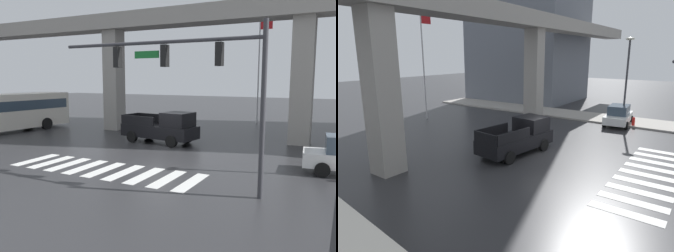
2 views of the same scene
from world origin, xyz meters
The scene contains 9 objects.
ground_plane centered at (0.00, 0.00, 0.00)m, with size 120.00×120.00×0.00m, color #2D2D30.
crosswalk_stripes centered at (0.00, -5.64, 0.01)m, with size 9.35×2.80×0.01m.
elevated_overpass centered at (0.00, 5.30, 7.93)m, with size 59.15×2.15×9.22m.
sidewalk_east centered at (11.88, 2.00, 0.07)m, with size 4.00×36.00×0.15m, color #9E9991.
pickup_truck centered at (-0.74, 1.58, 0.99)m, with size 5.31×2.59×2.08m.
sedan_white centered at (10.31, -1.32, 0.85)m, with size 4.45×2.27×1.72m.
street_lamp_near_corner centered at (10.68, -1.59, 4.56)m, with size 0.44×0.70×7.24m.
fire_hydrant centered at (10.28, -2.56, 0.43)m, with size 0.24×0.24×0.85m.
flagpole centered at (2.59, 14.07, 5.47)m, with size 1.16×0.12×9.39m.
Camera 2 is at (-15.28, -7.84, 5.89)m, focal length 31.54 mm.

